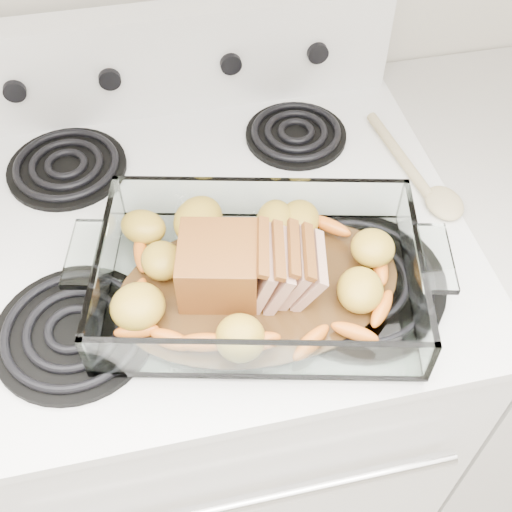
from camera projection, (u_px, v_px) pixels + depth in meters
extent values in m
cube|color=white|center=(215.00, 378.00, 1.33)|extent=(0.76, 0.65, 0.92)
cylinder|color=silver|center=(250.00, 502.00, 0.89)|extent=(0.61, 0.02, 0.02)
cube|color=white|center=(200.00, 227.00, 0.97)|extent=(0.78, 0.67, 0.02)
cube|color=white|center=(168.00, 60.00, 1.07)|extent=(0.76, 0.06, 0.18)
cylinder|color=black|center=(75.00, 333.00, 0.83)|extent=(0.21, 0.21, 0.01)
cylinder|color=black|center=(354.00, 283.00, 0.88)|extent=(0.25, 0.25, 0.01)
cylinder|color=black|center=(67.00, 168.00, 1.03)|extent=(0.19, 0.19, 0.01)
cylinder|color=black|center=(296.00, 135.00, 1.08)|extent=(0.17, 0.17, 0.01)
cylinder|color=black|center=(15.00, 90.00, 1.02)|extent=(0.04, 0.02, 0.04)
cylinder|color=black|center=(110.00, 78.00, 1.04)|extent=(0.04, 0.02, 0.04)
cylinder|color=black|center=(230.00, 63.00, 1.07)|extent=(0.04, 0.02, 0.04)
cylinder|color=black|center=(317.00, 52.00, 1.09)|extent=(0.04, 0.02, 0.04)
cube|color=silver|center=(510.00, 323.00, 1.42)|extent=(0.55, 0.65, 0.90)
cube|color=silver|center=(259.00, 288.00, 0.87)|extent=(0.42, 0.27, 0.01)
cube|color=silver|center=(284.00, 356.00, 0.75)|extent=(0.42, 0.01, 0.07)
cube|color=silver|center=(239.00, 199.00, 0.92)|extent=(0.42, 0.01, 0.07)
cube|color=silver|center=(102.00, 297.00, 0.81)|extent=(0.01, 0.27, 0.07)
cube|color=silver|center=(407.00, 245.00, 0.86)|extent=(0.01, 0.27, 0.07)
cylinder|color=#3D2610|center=(259.00, 285.00, 0.86)|extent=(0.24, 0.24, 0.00)
cube|color=brown|center=(219.00, 274.00, 0.82)|extent=(0.10, 0.10, 0.08)
cube|color=tan|center=(263.00, 268.00, 0.83)|extent=(0.04, 0.10, 0.08)
cube|color=tan|center=(277.00, 266.00, 0.84)|extent=(0.04, 0.09, 0.07)
cube|color=tan|center=(291.00, 264.00, 0.84)|extent=(0.04, 0.09, 0.07)
cube|color=tan|center=(306.00, 262.00, 0.85)|extent=(0.05, 0.09, 0.07)
ellipsoid|color=orange|center=(150.00, 356.00, 0.78)|extent=(0.06, 0.02, 0.02)
ellipsoid|color=orange|center=(366.00, 316.00, 0.82)|extent=(0.06, 0.02, 0.02)
ellipsoid|color=orange|center=(372.00, 249.00, 0.89)|extent=(0.06, 0.02, 0.02)
ellipsoid|color=orange|center=(132.00, 277.00, 0.86)|extent=(0.06, 0.02, 0.02)
ellipsoid|color=gold|center=(128.00, 249.00, 0.87)|extent=(0.07, 0.06, 0.05)
ellipsoid|color=gold|center=(260.00, 221.00, 0.91)|extent=(0.07, 0.06, 0.05)
ellipsoid|color=gold|center=(360.00, 271.00, 0.85)|extent=(0.07, 0.06, 0.05)
cylinder|color=#CBB990|center=(399.00, 154.00, 1.04)|extent=(0.04, 0.21, 0.02)
ellipsoid|color=#CBB990|center=(444.00, 203.00, 0.97)|extent=(0.06, 0.07, 0.02)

